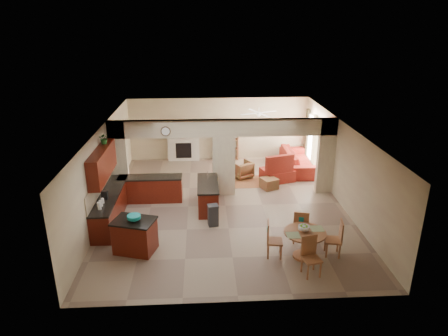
{
  "coord_description": "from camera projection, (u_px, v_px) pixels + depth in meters",
  "views": [
    {
      "loc": [
        -0.76,
        -12.42,
        6.06
      ],
      "look_at": [
        -0.03,
        0.3,
        1.28
      ],
      "focal_mm": 32.0,
      "sensor_mm": 36.0,
      "label": 1
    }
  ],
  "objects": [
    {
      "name": "drape_a_left",
      "position": [
        326.0,
        155.0,
        15.16
      ],
      "size": [
        0.1,
        0.28,
        2.3
      ],
      "primitive_type": "cube",
      "color": "#3F1E19",
      "rests_on": "wall_right"
    },
    {
      "name": "ottoman",
      "position": [
        269.0,
        183.0,
        15.13
      ],
      "size": [
        0.73,
        0.73,
        0.4
      ],
      "primitive_type": "cube",
      "rotation": [
        0.0,
        0.0,
        0.41
      ],
      "color": "maroon",
      "rests_on": "floor"
    },
    {
      "name": "rug",
      "position": [
        252.0,
        181.0,
        15.81
      ],
      "size": [
        1.6,
        1.3,
        0.01
      ],
      "primitive_type": "cube",
      "color": "#925835",
      "rests_on": "floor"
    },
    {
      "name": "wall_back",
      "position": [
        219.0,
        129.0,
        17.96
      ],
      "size": [
        8.0,
        0.0,
        8.0
      ],
      "primitive_type": "plane",
      "rotation": [
        1.57,
        0.0,
        0.0
      ],
      "color": "beige",
      "rests_on": "floor"
    },
    {
      "name": "partition_header",
      "position": [
        224.0,
        128.0,
        13.84
      ],
      "size": [
        8.0,
        0.25,
        0.6
      ],
      "primitive_type": "cube",
      "color": "beige",
      "rests_on": "partition_center_pier"
    },
    {
      "name": "partition_right_pier",
      "position": [
        326.0,
        156.0,
        14.42
      ],
      "size": [
        0.6,
        0.25,
        2.8
      ],
      "primitive_type": "cube",
      "color": "beige",
      "rests_on": "floor"
    },
    {
      "name": "ceiling_fan",
      "position": [
        259.0,
        113.0,
        15.77
      ],
      "size": [
        1.0,
        1.0,
        0.1
      ],
      "primitive_type": "cylinder",
      "color": "white",
      "rests_on": "ceiling"
    },
    {
      "name": "wall_front",
      "position": [
        239.0,
        249.0,
        8.62
      ],
      "size": [
        8.0,
        0.0,
        8.0
      ],
      "primitive_type": "plane",
      "rotation": [
        -1.57,
        0.0,
        0.0
      ],
      "color": "beige",
      "rests_on": "floor"
    },
    {
      "name": "wall_left",
      "position": [
        104.0,
        170.0,
        13.08
      ],
      "size": [
        0.0,
        10.0,
        10.0
      ],
      "primitive_type": "plane",
      "rotation": [
        1.57,
        0.0,
        1.57
      ],
      "color": "beige",
      "rests_on": "floor"
    },
    {
      "name": "upper_cabinets",
      "position": [
        102.0,
        163.0,
        12.16
      ],
      "size": [
        0.35,
        2.4,
        0.9
      ],
      "primitive_type": "cube",
      "color": "#3E0B07",
      "rests_on": "wall_left"
    },
    {
      "name": "wall_right",
      "position": [
        343.0,
        165.0,
        13.5
      ],
      "size": [
        0.0,
        10.0,
        10.0
      ],
      "primitive_type": "plane",
      "rotation": [
        1.57,
        0.0,
        -1.57
      ],
      "color": "beige",
      "rests_on": "floor"
    },
    {
      "name": "drape_b_right",
      "position": [
        307.0,
        134.0,
        17.87
      ],
      "size": [
        0.1,
        0.28,
        2.3
      ],
      "primitive_type": "cube",
      "color": "#3F1E19",
      "rests_on": "wall_right"
    },
    {
      "name": "peninsula",
      "position": [
        208.0,
        195.0,
        13.48
      ],
      "size": [
        0.7,
        1.85,
        0.91
      ],
      "color": "#3E0B07",
      "rests_on": "floor"
    },
    {
      "name": "chair_north",
      "position": [
        301.0,
        226.0,
        11.3
      ],
      "size": [
        0.51,
        0.51,
        1.02
      ],
      "rotation": [
        0.0,
        0.0,
        2.91
      ],
      "color": "#9B5835",
      "rests_on": "floor"
    },
    {
      "name": "partition_left_pier",
      "position": [
        119.0,
        160.0,
        14.03
      ],
      "size": [
        0.6,
        0.25,
        2.8
      ],
      "primitive_type": "cube",
      "color": "beige",
      "rests_on": "floor"
    },
    {
      "name": "sofa",
      "position": [
        298.0,
        160.0,
        16.98
      ],
      "size": [
        2.83,
        1.13,
        0.82
      ],
      "primitive_type": "imported",
      "rotation": [
        0.0,
        0.0,
        1.56
      ],
      "color": "maroon",
      "rests_on": "floor"
    },
    {
      "name": "wall_clock",
      "position": [
        166.0,
        131.0,
        13.61
      ],
      "size": [
        0.34,
        0.03,
        0.34
      ],
      "primitive_type": "cylinder",
      "rotation": [
        1.57,
        0.0,
        0.0
      ],
      "color": "#493018",
      "rests_on": "partition_header"
    },
    {
      "name": "shelving_unit",
      "position": [
        227.0,
        141.0,
        17.99
      ],
      "size": [
        1.0,
        0.32,
        1.8
      ],
      "primitive_type": "cube",
      "color": "#9B5835",
      "rests_on": "floor"
    },
    {
      "name": "window_a",
      "position": [
        322.0,
        150.0,
        15.72
      ],
      "size": [
        0.02,
        0.9,
        1.9
      ],
      "primitive_type": "cube",
      "color": "white",
      "rests_on": "wall_right"
    },
    {
      "name": "chair_east",
      "position": [
        337.0,
        237.0,
        10.72
      ],
      "size": [
        0.49,
        0.49,
        1.02
      ],
      "rotation": [
        0.0,
        0.0,
        4.54
      ],
      "color": "#9B5835",
      "rests_on": "floor"
    },
    {
      "name": "kitchen_counter",
      "position": [
        128.0,
        199.0,
        13.21
      ],
      "size": [
        2.52,
        3.29,
        1.48
      ],
      "color": "#3E0B07",
      "rests_on": "floor"
    },
    {
      "name": "floor",
      "position": [
        225.0,
        206.0,
        13.78
      ],
      "size": [
        10.0,
        10.0,
        0.0
      ],
      "primitive_type": "plane",
      "color": "gray",
      "rests_on": "ground"
    },
    {
      "name": "chair_west",
      "position": [
        272.0,
        238.0,
        10.68
      ],
      "size": [
        0.48,
        0.48,
        1.02
      ],
      "rotation": [
        0.0,
        0.0,
        1.42
      ],
      "color": "#9B5835",
      "rests_on": "floor"
    },
    {
      "name": "armchair",
      "position": [
        242.0,
        169.0,
        16.13
      ],
      "size": [
        0.98,
        0.99,
        0.67
      ],
      "primitive_type": "imported",
      "rotation": [
        0.0,
        0.0,
        3.64
      ],
      "color": "maroon",
      "rests_on": "floor"
    },
    {
      "name": "ceiling",
      "position": [
        226.0,
        127.0,
        12.8
      ],
      "size": [
        10.0,
        10.0,
        0.0
      ],
      "primitive_type": "plane",
      "rotation": [
        3.14,
        0.0,
        0.0
      ],
      "color": "white",
      "rests_on": "wall_back"
    },
    {
      "name": "dining_table",
      "position": [
        304.0,
        240.0,
        10.64
      ],
      "size": [
        1.12,
        1.12,
        0.76
      ],
      "color": "#9B5835",
      "rests_on": "floor"
    },
    {
      "name": "kitchen_island",
      "position": [
        135.0,
        236.0,
        10.94
      ],
      "size": [
        1.28,
        1.07,
        0.95
      ],
      "rotation": [
        0.0,
        0.0,
        -0.29
      ],
      "color": "#3E0B07",
      "rests_on": "floor"
    },
    {
      "name": "window_b",
      "position": [
        311.0,
        138.0,
        17.31
      ],
      "size": [
        0.02,
        0.9,
        1.9
      ],
      "primitive_type": "cube",
      "color": "white",
      "rests_on": "wall_right"
    },
    {
      "name": "chair_south",
      "position": [
        310.0,
        254.0,
        9.95
      ],
      "size": [
        0.5,
        0.5,
        1.02
      ],
      "rotation": [
        0.0,
        0.0,
        0.22
      ],
      "color": "#9B5835",
      "rests_on": "floor"
    },
    {
      "name": "trash_can",
      "position": [
        213.0,
        216.0,
        12.36
      ],
      "size": [
        0.34,
        0.31,
        0.64
      ],
      "primitive_type": "cube",
      "rotation": [
        0.0,
        0.0,
        0.18
      ],
      "color": "#2A2B2D",
      "rests_on": "floor"
    },
    {
      "name": "chaise",
      "position": [
        277.0,
        175.0,
        15.88
      ],
      "size": [
        1.4,
        1.26,
        0.47
      ],
      "primitive_type": "cube",
      "rotation": [
        0.0,
        0.0,
        0.31
      ],
      "color": "maroon",
      "rests_on": "floor"
    },
    {
      "name": "fruit_bowl",
      "position": [
        304.0,
        228.0,
        10.58
      ],
      "size": [
        0.31,
        0.31,
        0.16
      ],
      "primitive_type": "cylinder",
      "color": "#66B426",
      "rests_on": "dining_table"
    },
    {
      "name": "glazed_door",
      "position": [
        316.0,
        147.0,
        16.57
      ],
      "size": [
        0.02,
        0.7,
        2.1
      ],
      "primitive_type": "cube",
      "color": "white",
      "rests_on": "wall_right"
    },
    {
      "name": "teal_bowl",
      "position": [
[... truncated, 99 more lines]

